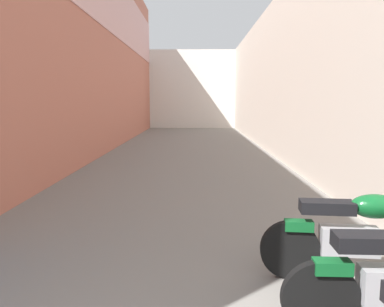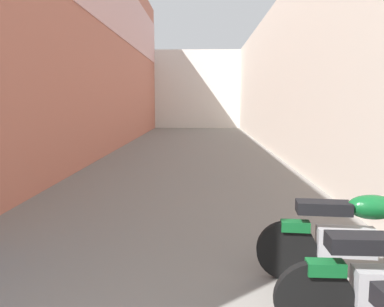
% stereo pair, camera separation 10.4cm
% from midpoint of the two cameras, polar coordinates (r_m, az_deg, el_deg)
% --- Properties ---
extents(ground_plane, '(41.72, 41.72, 0.00)m').
position_cam_midpoint_polar(ground_plane, '(11.23, -0.15, -1.50)').
color(ground_plane, slate).
extents(building_left, '(0.45, 25.72, 7.58)m').
position_cam_midpoint_polar(building_left, '(13.61, -13.19, 16.12)').
color(building_left, '#B76651').
rests_on(building_left, ground).
extents(building_right, '(0.45, 25.72, 5.12)m').
position_cam_midpoint_polar(building_right, '(13.36, 13.41, 10.78)').
color(building_right, beige).
rests_on(building_right, ground).
extents(building_far_end, '(8.64, 2.00, 5.12)m').
position_cam_midpoint_polar(building_far_end, '(26.95, 0.92, 9.36)').
color(building_far_end, silver).
rests_on(building_far_end, ground).
extents(motorcycle_fourth, '(1.85, 0.58, 1.04)m').
position_cam_midpoint_polar(motorcycle_fourth, '(4.24, 23.16, -10.81)').
color(motorcycle_fourth, black).
rests_on(motorcycle_fourth, ground).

